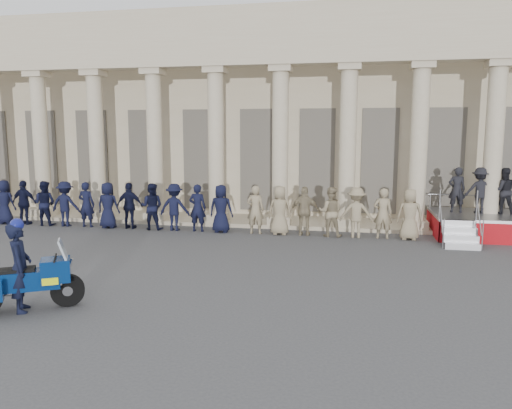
% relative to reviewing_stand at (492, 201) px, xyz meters
% --- Properties ---
extents(ground, '(90.00, 90.00, 0.00)m').
position_rel_reviewing_stand_xyz_m(ground, '(-9.10, -7.70, -1.30)').
color(ground, '#404043').
rests_on(ground, ground).
extents(building, '(40.00, 12.50, 9.00)m').
position_rel_reviewing_stand_xyz_m(building, '(-9.10, 7.04, 3.22)').
color(building, '#B9A98B').
rests_on(building, ground).
extents(officer_rank, '(19.76, 0.69, 1.82)m').
position_rel_reviewing_stand_xyz_m(officer_rank, '(-12.71, -1.14, -0.39)').
color(officer_rank, black).
rests_on(officer_rank, ground).
extents(reviewing_stand, '(4.07, 3.95, 2.50)m').
position_rel_reviewing_stand_xyz_m(reviewing_stand, '(0.00, 0.00, 0.00)').
color(reviewing_stand, gray).
rests_on(reviewing_stand, ground).
extents(motorcycle, '(2.11, 1.53, 1.50)m').
position_rel_reviewing_stand_xyz_m(motorcycle, '(-11.75, -9.99, -0.65)').
color(motorcycle, black).
rests_on(motorcycle, ground).
extents(rider, '(0.75, 0.84, 2.01)m').
position_rel_reviewing_stand_xyz_m(rider, '(-11.86, -10.06, -0.31)').
color(rider, black).
rests_on(rider, ground).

